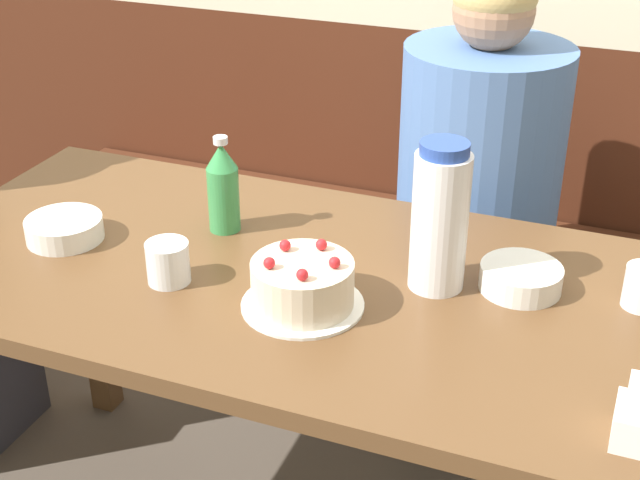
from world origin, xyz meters
name	(u,v)px	position (x,y,z in m)	size (l,w,h in m)	color
bench_seat	(414,295)	(0.00, 0.83, 0.21)	(2.27, 0.38, 0.43)	#472314
dining_table	(302,318)	(0.00, 0.00, 0.64)	(1.53, 0.73, 0.73)	brown
birthday_cake	(302,285)	(0.04, -0.10, 0.78)	(0.21, 0.21, 0.11)	white
water_pitcher	(440,218)	(0.24, 0.05, 0.87)	(0.10, 0.10, 0.27)	white
soju_bottle	(223,187)	(-0.21, 0.11, 0.83)	(0.06, 0.06, 0.20)	#388E4C
bowl_soup_white	(521,278)	(0.38, 0.10, 0.76)	(0.14, 0.14, 0.04)	white
bowl_rice_small	(64,229)	(-0.48, -0.04, 0.76)	(0.15, 0.15, 0.04)	white
glass_tumbler_short	(168,262)	(-0.21, -0.11, 0.77)	(0.08, 0.08, 0.08)	silver
person_teal_shirt	(475,219)	(0.19, 0.63, 0.59)	(0.38, 0.38, 1.19)	#33333D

